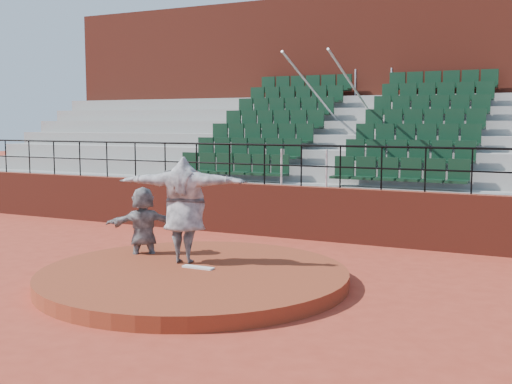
% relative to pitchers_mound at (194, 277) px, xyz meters
% --- Properties ---
extents(ground, '(90.00, 90.00, 0.00)m').
position_rel_pitchers_mound_xyz_m(ground, '(0.00, 0.00, -0.12)').
color(ground, '#A93926').
rests_on(ground, ground).
extents(pitchers_mound, '(5.50, 5.50, 0.25)m').
position_rel_pitchers_mound_xyz_m(pitchers_mound, '(0.00, 0.00, 0.00)').
color(pitchers_mound, maroon).
rests_on(pitchers_mound, ground).
extents(pitching_rubber, '(0.60, 0.15, 0.03)m').
position_rel_pitchers_mound_xyz_m(pitching_rubber, '(0.00, 0.15, 0.14)').
color(pitching_rubber, white).
rests_on(pitching_rubber, pitchers_mound).
extents(boundary_wall, '(24.00, 0.30, 1.30)m').
position_rel_pitchers_mound_xyz_m(boundary_wall, '(0.00, 5.00, 0.53)').
color(boundary_wall, maroon).
rests_on(boundary_wall, ground).
extents(wall_railing, '(24.04, 0.05, 1.03)m').
position_rel_pitchers_mound_xyz_m(wall_railing, '(0.00, 5.00, 1.90)').
color(wall_railing, black).
rests_on(wall_railing, boundary_wall).
extents(seating_deck, '(24.00, 5.97, 4.63)m').
position_rel_pitchers_mound_xyz_m(seating_deck, '(0.00, 8.65, 1.32)').
color(seating_deck, gray).
rests_on(seating_deck, ground).
extents(press_box_facade, '(24.00, 3.00, 7.10)m').
position_rel_pitchers_mound_xyz_m(press_box_facade, '(0.00, 12.60, 3.43)').
color(press_box_facade, maroon).
rests_on(press_box_facade, ground).
extents(pitcher, '(2.52, 1.29, 1.98)m').
position_rel_pitchers_mound_xyz_m(pitcher, '(-0.48, 0.47, 1.12)').
color(pitcher, black).
rests_on(pitcher, pitchers_mound).
extents(fielder, '(1.47, 1.27, 1.60)m').
position_rel_pitchers_mound_xyz_m(fielder, '(-1.67, 0.80, 0.67)').
color(fielder, black).
rests_on(fielder, ground).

